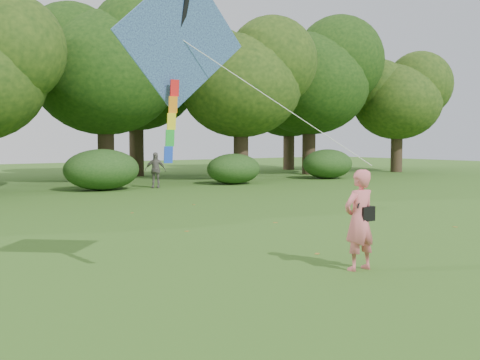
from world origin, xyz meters
TOP-DOWN VIEW (x-y plane):
  - ground at (0.00, 0.00)m, footprint 100.00×100.00m
  - man_kite_flyer at (-0.04, -0.51)m, footprint 0.67×0.46m
  - bystander_right at (5.56, 17.59)m, footprint 1.04×0.94m
  - crossbody_bag at (0.08, -0.54)m, footprint 0.43×0.20m
  - flying_kite at (-3.13, 0.41)m, footprint 4.50×1.33m
  - tree_line at (1.67, 22.88)m, footprint 54.70×15.30m
  - shrub_band at (-0.72, 17.60)m, footprint 39.15×3.22m
  - fallen_leaves at (1.53, 2.18)m, footprint 11.31×13.81m

SIDE VIEW (x-z plane):
  - ground at x=0.00m, z-range 0.00..0.00m
  - fallen_leaves at x=1.53m, z-range 0.00..0.01m
  - bystander_right at x=5.56m, z-range 0.00..1.70m
  - shrub_band at x=-0.72m, z-range -0.08..1.79m
  - man_kite_flyer at x=-0.04m, z-range 0.00..1.80m
  - crossbody_bag at x=0.08m, z-range 0.66..1.37m
  - flying_kite at x=-3.13m, z-range 2.25..5.43m
  - tree_line at x=1.67m, z-range 0.86..10.35m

